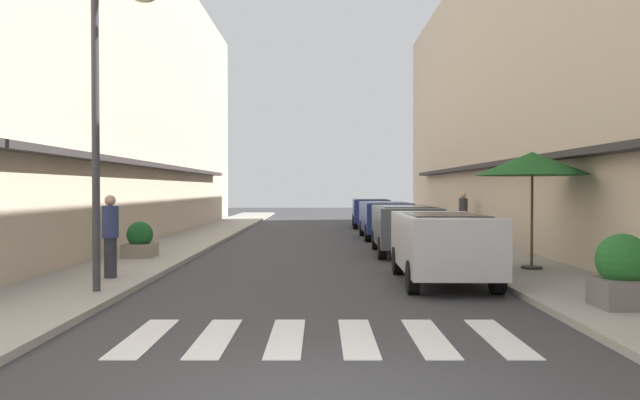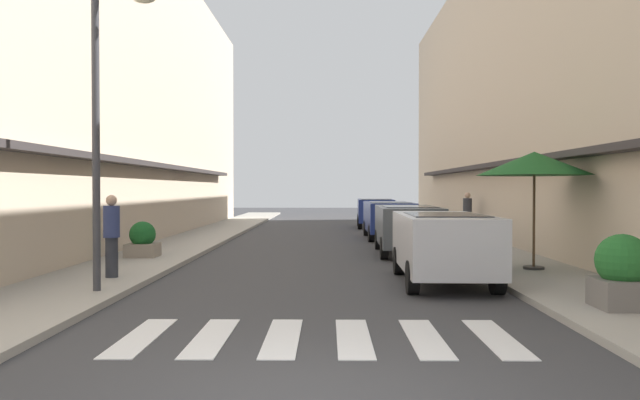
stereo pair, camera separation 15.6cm
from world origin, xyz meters
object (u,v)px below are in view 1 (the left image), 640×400
object	(u,v)px
street_lamp	(109,105)
cafe_umbrella	(535,164)
pedestrian_walking_near	(114,234)
parked_car_mid	(408,224)
pedestrian_walking_far	(466,213)
parked_car_far	(388,216)
planter_corner	(626,272)
parked_car_near	(446,240)
parked_car_distant	(373,210)
planter_midblock	(143,241)

from	to	relation	value
street_lamp	cafe_umbrella	world-z (taller)	street_lamp
pedestrian_walking_near	parked_car_mid	bearing A→B (deg)	-0.20
pedestrian_walking_far	parked_car_far	bearing A→B (deg)	-2.70
parked_car_mid	planter_corner	xyz separation A→B (m)	(2.20, -9.00, -0.23)
parked_car_near	planter_corner	distance (m)	3.92
parked_car_mid	parked_car_distant	size ratio (longest dim) A/B	1.09
planter_midblock	pedestrian_walking_far	distance (m)	12.65
street_lamp	pedestrian_walking_near	distance (m)	3.05
parked_car_mid	cafe_umbrella	world-z (taller)	cafe_umbrella
parked_car_near	parked_car_mid	xyz separation A→B (m)	(0.00, 5.77, 0.00)
parked_car_far	pedestrian_walking_far	distance (m)	3.04
parked_car_distant	planter_midblock	distance (m)	16.36
planter_midblock	parked_car_mid	bearing A→B (deg)	13.34
parked_car_distant	planter_midblock	size ratio (longest dim) A/B	4.13
cafe_umbrella	parked_car_near	bearing A→B (deg)	-148.13
planter_corner	pedestrian_walking_far	world-z (taller)	pedestrian_walking_far
pedestrian_walking_near	pedestrian_walking_far	xyz separation A→B (m)	(9.97, 11.00, -0.01)
street_lamp	pedestrian_walking_near	xyz separation A→B (m)	(-0.50, 1.69, -2.49)
parked_car_far	planter_midblock	distance (m)	10.70
parked_car_far	planter_corner	world-z (taller)	parked_car_far
parked_car_far	pedestrian_walking_far	world-z (taller)	pedestrian_walking_far
street_lamp	pedestrian_walking_far	distance (m)	16.03
parked_car_far	street_lamp	distance (m)	14.98
parked_car_distant	parked_car_near	bearing A→B (deg)	-90.00
parked_car_distant	pedestrian_walking_near	world-z (taller)	pedestrian_walking_near
street_lamp	pedestrian_walking_far	size ratio (longest dim) A/B	3.24
planter_midblock	pedestrian_walking_near	world-z (taller)	pedestrian_walking_near
cafe_umbrella	planter_midblock	world-z (taller)	cafe_umbrella
planter_midblock	pedestrian_walking_far	bearing A→B (deg)	33.79
pedestrian_walking_near	pedestrian_walking_far	size ratio (longest dim) A/B	1.01
parked_car_far	pedestrian_walking_near	size ratio (longest dim) A/B	2.55
cafe_umbrella	street_lamp	bearing A→B (deg)	-160.43
parked_car_far	cafe_umbrella	world-z (taller)	cafe_umbrella
parked_car_mid	parked_car_far	bearing A→B (deg)	90.00
street_lamp	cafe_umbrella	xyz separation A→B (m)	(8.86, 3.15, -0.96)
parked_car_far	planter_midblock	world-z (taller)	parked_car_far
parked_car_far	pedestrian_walking_far	xyz separation A→B (m)	(2.99, -0.56, 0.11)
parked_car_near	parked_car_far	xyz separation A→B (m)	(0.00, 11.58, 0.00)
parked_car_mid	planter_corner	size ratio (longest dim) A/B	3.75
parked_car_near	parked_car_mid	bearing A→B (deg)	90.00
street_lamp	planter_midblock	size ratio (longest dim) A/B	5.76
parked_car_distant	pedestrian_walking_near	bearing A→B (deg)	-110.69
parked_car_mid	cafe_umbrella	bearing A→B (deg)	-60.96
parked_car_mid	pedestrian_walking_near	bearing A→B (deg)	-140.56
parked_car_distant	planter_midblock	xyz separation A→B (m)	(-7.52, -14.53, -0.36)
parked_car_near	pedestrian_walking_far	bearing A→B (deg)	74.83
parked_car_mid	pedestrian_walking_far	bearing A→B (deg)	60.36
street_lamp	planter_corner	distance (m)	9.27
parked_car_far	pedestrian_walking_far	size ratio (longest dim) A/B	2.57
parked_car_far	planter_corner	bearing A→B (deg)	-81.54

